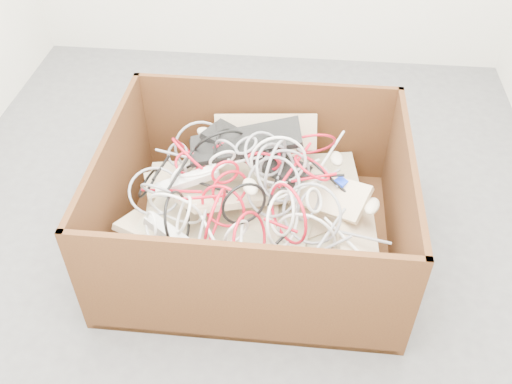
# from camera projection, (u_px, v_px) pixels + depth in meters

# --- Properties ---
(ground) EXTENTS (3.00, 3.00, 0.00)m
(ground) POSITION_uv_depth(u_px,v_px,m) (242.00, 211.00, 2.71)
(ground) COLOR #4B4B4D
(ground) RESTS_ON ground
(cardboard_box) EXTENTS (1.23, 1.03, 0.56)m
(cardboard_box) POSITION_uv_depth(u_px,v_px,m) (252.00, 222.00, 2.46)
(cardboard_box) COLOR #3A1B0E
(cardboard_box) RESTS_ON ground
(keyboard_pile) EXTENTS (1.06, 0.89, 0.39)m
(keyboard_pile) POSITION_uv_depth(u_px,v_px,m) (260.00, 190.00, 2.40)
(keyboard_pile) COLOR #C6B08B
(keyboard_pile) RESTS_ON cardboard_box
(mice_scatter) EXTENTS (0.89, 0.76, 0.20)m
(mice_scatter) POSITION_uv_depth(u_px,v_px,m) (262.00, 194.00, 2.29)
(mice_scatter) COLOR beige
(mice_scatter) RESTS_ON keyboard_pile
(power_strip_left) EXTENTS (0.27, 0.12, 0.11)m
(power_strip_left) POSITION_uv_depth(u_px,v_px,m) (187.00, 180.00, 2.30)
(power_strip_left) COLOR silver
(power_strip_left) RESTS_ON keyboard_pile
(power_strip_right) EXTENTS (0.25, 0.18, 0.09)m
(power_strip_right) POSITION_uv_depth(u_px,v_px,m) (173.00, 236.00, 2.13)
(power_strip_right) COLOR silver
(power_strip_right) RESTS_ON keyboard_pile
(vga_plug) EXTENTS (0.06, 0.06, 0.03)m
(vga_plug) POSITION_uv_depth(u_px,v_px,m) (341.00, 182.00, 2.30)
(vga_plug) COLOR #0D2CD1
(vga_plug) RESTS_ON keyboard_pile
(cable_tangle) EXTENTS (1.09, 0.83, 0.49)m
(cable_tangle) POSITION_uv_depth(u_px,v_px,m) (244.00, 183.00, 2.25)
(cable_tangle) COLOR black
(cable_tangle) RESTS_ON keyboard_pile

